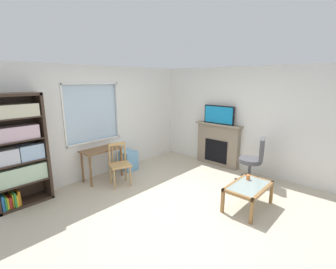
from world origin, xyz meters
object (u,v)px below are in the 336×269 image
bookshelf (17,150)px  sippy_cup (248,177)px  wooden_chair (119,164)px  fireplace (218,144)px  plastic_drawer_unit (128,160)px  tv (219,115)px  desk_under_window (102,154)px  office_chair (255,158)px  coffee_table (249,189)px

bookshelf → sippy_cup: size_ratio=22.18×
wooden_chair → fireplace: size_ratio=0.71×
plastic_drawer_unit → tv: bearing=-39.5°
fireplace → plastic_drawer_unit: bearing=140.8°
desk_under_window → office_chair: (2.15, -2.59, -0.03)m
tv → coffee_table: (-1.54, -1.55, -0.98)m
fireplace → coffee_table: (-1.56, -1.55, -0.20)m
office_chair → coffee_table: office_chair is taller
tv → office_chair: size_ratio=0.83×
bookshelf → plastic_drawer_unit: 2.47m
plastic_drawer_unit → fireplace: bearing=-39.2°
desk_under_window → office_chair: bearing=-50.4°
bookshelf → coffee_table: (2.60, -3.08, -0.66)m
plastic_drawer_unit → coffee_table: plastic_drawer_unit is taller
wooden_chair → office_chair: bearing=-45.3°
sippy_cup → plastic_drawer_unit: bearing=99.0°
fireplace → sippy_cup: size_ratio=14.05×
fireplace → office_chair: fireplace is taller
bookshelf → office_chair: bearing=-35.9°
fireplace → bookshelf: bearing=159.7°
desk_under_window → sippy_cup: (1.22, -2.87, -0.11)m
office_chair → fireplace: bearing=69.7°
plastic_drawer_unit → fireplace: (1.81, -1.48, 0.32)m
desk_under_window → plastic_drawer_unit: size_ratio=1.85×
coffee_table → bookshelf: bearing=130.1°
plastic_drawer_unit → fireplace: size_ratio=0.38×
fireplace → tv: 0.78m
coffee_table → sippy_cup: 0.26m
bookshelf → fireplace: size_ratio=1.58×
plastic_drawer_unit → coffee_table: size_ratio=0.52×
wooden_chair → tv: size_ratio=1.08×
wooden_chair → sippy_cup: 2.61m
office_chair → coffee_table: bearing=-161.3°
tv → sippy_cup: tv is taller
bookshelf → wooden_chair: 1.87m
coffee_table → office_chair: bearing=18.7°
fireplace → tv: size_ratio=1.52×
bookshelf → wooden_chair: bookshelf is taller
plastic_drawer_unit → desk_under_window: bearing=-176.2°
bookshelf → tv: bookshelf is taller
office_chair → desk_under_window: bearing=129.6°
wooden_chair → tv: tv is taller
bookshelf → sippy_cup: bearing=-46.6°
coffee_table → tv: bearing=45.1°
desk_under_window → tv: 3.03m
tv → office_chair: (-0.41, -1.16, -0.79)m
desk_under_window → office_chair: office_chair is taller
wooden_chair → plastic_drawer_unit: size_ratio=1.88×
desk_under_window → tv: (2.56, -1.43, 0.75)m
tv → coffee_table: bearing=-134.9°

